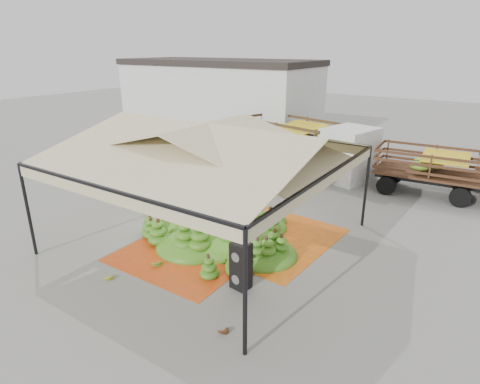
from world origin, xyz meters
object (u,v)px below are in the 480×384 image
Objects in this scene: truck_right at (459,170)px; speaker_stack at (241,265)px; vendor at (243,187)px; banana_heap at (223,221)px; truck_left at (310,140)px.

speaker_stack is at bearing -113.48° from truck_right.
banana_heap is at bearing 114.22° from vendor.
truck_left is at bearing -88.04° from vendor.
truck_left reaches higher than speaker_stack.
truck_right is (6.09, 8.73, 0.64)m from banana_heap.
vendor reaches higher than banana_heap.
banana_heap is at bearing -128.45° from truck_right.
banana_heap is at bearing -69.17° from truck_left.
banana_heap is 3.02m from speaker_stack.
truck_left is (-1.09, 9.35, 0.92)m from banana_heap.
truck_left is at bearing 113.26° from speaker_stack.
speaker_stack is 6.17m from vendor.
vendor is (-1.20, 3.06, 0.10)m from banana_heap.
truck_right reaches higher than banana_heap.
banana_heap is 0.99× the size of truck_right.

